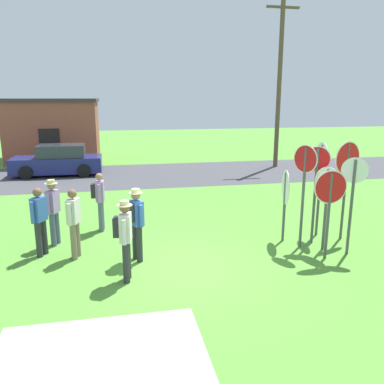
% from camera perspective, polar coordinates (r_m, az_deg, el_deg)
% --- Properties ---
extents(ground_plane, '(80.00, 80.00, 0.00)m').
position_cam_1_polar(ground_plane, '(9.06, -1.11, -10.90)').
color(ground_plane, '#518E33').
extents(street_asphalt, '(60.00, 6.40, 0.01)m').
position_cam_1_polar(street_asphalt, '(19.82, -6.92, 2.52)').
color(street_asphalt, '#424247').
rests_on(street_asphalt, ground).
extents(concrete_path, '(3.20, 2.40, 0.01)m').
position_cam_1_polar(concrete_path, '(6.36, -13.35, -22.92)').
color(concrete_path, '#ADAAA3').
rests_on(concrete_path, ground).
extents(building_background, '(5.32, 5.28, 3.73)m').
position_cam_1_polar(building_background, '(25.94, -19.31, 8.61)').
color(building_background, brown).
rests_on(building_background, ground).
extents(utility_pole, '(1.80, 0.24, 8.92)m').
position_cam_1_polar(utility_pole, '(22.35, 12.61, 15.49)').
color(utility_pole, brown).
rests_on(utility_pole, ground).
extents(parked_car_on_street, '(4.31, 2.04, 1.51)m').
position_cam_1_polar(parked_car_on_street, '(20.65, -18.87, 4.26)').
color(parked_car_on_street, navy).
rests_on(parked_car_on_street, ground).
extents(stop_sign_nearest, '(0.80, 0.08, 2.15)m').
position_cam_1_polar(stop_sign_nearest, '(9.60, 19.42, -0.96)').
color(stop_sign_nearest, '#474C4C').
rests_on(stop_sign_nearest, ground).
extents(stop_sign_rear_left, '(0.58, 0.32, 2.58)m').
position_cam_1_polar(stop_sign_rear_left, '(10.49, 17.60, 1.71)').
color(stop_sign_rear_left, '#474C4C').
rests_on(stop_sign_rear_left, ground).
extents(stop_sign_leaning_left, '(0.32, 0.63, 2.64)m').
position_cam_1_polar(stop_sign_leaning_left, '(10.09, 16.01, 1.75)').
color(stop_sign_leaning_left, '#474C4C').
rests_on(stop_sign_leaning_left, ground).
extents(stop_sign_tallest, '(0.52, 0.34, 2.40)m').
position_cam_1_polar(stop_sign_tallest, '(10.06, 22.36, 0.09)').
color(stop_sign_tallest, '#474C4C').
rests_on(stop_sign_tallest, ground).
extents(stop_sign_low_front, '(0.13, 0.87, 2.61)m').
position_cam_1_polar(stop_sign_low_front, '(11.16, 18.26, 2.86)').
color(stop_sign_low_front, '#474C4C').
rests_on(stop_sign_low_front, ground).
extents(stop_sign_rear_right, '(0.22, 0.88, 1.94)m').
position_cam_1_polar(stop_sign_rear_right, '(10.54, 13.43, -0.20)').
color(stop_sign_rear_right, '#474C4C').
rests_on(stop_sign_rear_right, ground).
extents(stop_sign_leaning_right, '(0.29, 0.74, 2.13)m').
position_cam_1_polar(stop_sign_leaning_right, '(10.16, 19.06, -0.26)').
color(stop_sign_leaning_right, '#474C4C').
rests_on(stop_sign_leaning_right, ground).
extents(stop_sign_center_cluster, '(0.86, 0.29, 2.66)m').
position_cam_1_polar(stop_sign_center_cluster, '(11.08, 21.59, 2.75)').
color(stop_sign_center_cluster, '#474C4C').
rests_on(stop_sign_center_cluster, ground).
extents(person_in_blue, '(0.37, 0.57, 1.69)m').
position_cam_1_polar(person_in_blue, '(11.48, -13.32, -0.79)').
color(person_in_blue, '#4C5670').
rests_on(person_in_blue, ground).
extents(person_near_signs, '(0.32, 0.55, 1.69)m').
position_cam_1_polar(person_near_signs, '(9.66, -16.81, -3.90)').
color(person_near_signs, '#7A6B56').
rests_on(person_near_signs, ground).
extents(person_in_dark_shirt, '(0.33, 0.54, 1.74)m').
position_cam_1_polar(person_in_dark_shirt, '(10.68, -19.57, -2.28)').
color(person_in_dark_shirt, '#4C5670').
rests_on(person_in_dark_shirt, ground).
extents(person_on_left, '(0.36, 0.52, 1.69)m').
position_cam_1_polar(person_on_left, '(10.07, -21.32, -3.55)').
color(person_on_left, '#2D2D33').
rests_on(person_on_left, ground).
extents(person_holding_notes, '(0.42, 0.56, 1.74)m').
position_cam_1_polar(person_holding_notes, '(8.19, -9.77, -6.19)').
color(person_holding_notes, '#2D2D33').
rests_on(person_holding_notes, ground).
extents(person_in_teal, '(0.44, 0.53, 1.74)m').
position_cam_1_polar(person_in_teal, '(9.16, -8.20, -4.00)').
color(person_in_teal, '#2D2D33').
rests_on(person_in_teal, ground).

